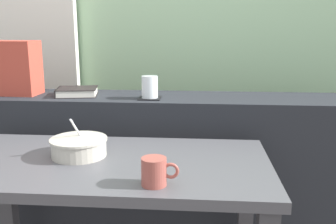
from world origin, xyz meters
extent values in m
cube|color=silver|center=(-0.80, 1.12, 1.25)|extent=(0.56, 0.06, 2.50)
cube|color=#23262B|center=(0.00, 0.55, 0.41)|extent=(2.80, 0.33, 0.83)
cube|color=#414145|center=(-0.59, 0.26, 0.33)|extent=(0.06, 0.06, 0.66)
cube|color=#4C4C51|center=(-0.07, 0.02, 0.67)|extent=(1.14, 0.57, 0.03)
cube|color=black|center=(0.02, 0.49, 0.83)|extent=(0.10, 0.10, 0.00)
cylinder|color=white|center=(0.02, 0.49, 0.88)|extent=(0.08, 0.08, 0.10)
cylinder|color=#CC4C38|center=(0.02, 0.49, 0.86)|extent=(0.07, 0.07, 0.06)
cube|color=black|center=(-0.34, 0.54, 0.83)|extent=(0.21, 0.19, 0.00)
cube|color=silver|center=(-0.34, 0.54, 0.84)|extent=(0.20, 0.18, 0.03)
cube|color=black|center=(-0.34, 0.54, 0.86)|extent=(0.21, 0.19, 0.00)
cube|color=black|center=(-0.43, 0.52, 0.84)|extent=(0.03, 0.16, 0.04)
cube|color=#B74233|center=(-0.69, 0.55, 0.96)|extent=(0.33, 0.16, 0.26)
cylinder|color=#BCB7A8|center=(-0.19, 0.05, 0.73)|extent=(0.20, 0.20, 0.07)
cylinder|color=#BCB7A8|center=(-0.19, 0.05, 0.76)|extent=(0.21, 0.21, 0.01)
cylinder|color=tan|center=(-0.19, 0.05, 0.72)|extent=(0.17, 0.17, 0.04)
cylinder|color=silver|center=(-0.19, 0.08, 0.77)|extent=(0.02, 0.12, 0.13)
ellipsoid|color=silver|center=(-0.19, 0.10, 0.73)|extent=(0.03, 0.05, 0.01)
cylinder|color=#9E4C42|center=(0.12, -0.18, 0.73)|extent=(0.08, 0.08, 0.08)
torus|color=#9E4C42|center=(0.17, -0.18, 0.74)|extent=(0.05, 0.01, 0.05)
camera|label=1|loc=(0.24, -1.24, 1.16)|focal=40.82mm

